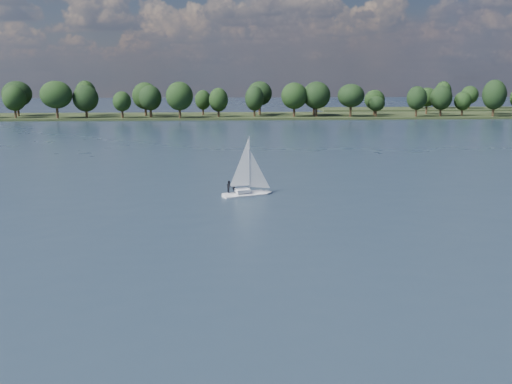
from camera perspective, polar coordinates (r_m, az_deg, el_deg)
The scene contains 4 objects.
ground at distance 127.75m, azimuth -3.79°, elevation 4.17°, with size 700.00×700.00×0.00m, color #233342.
far_shore at distance 239.28m, azimuth -3.72°, elevation 7.51°, with size 660.00×40.00×1.50m, color black.
sailboat at distance 77.69m, azimuth -1.12°, elevation 1.35°, with size 6.74×4.18×8.60m.
treeline at distance 236.64m, azimuth -7.80°, elevation 9.32°, with size 562.42×74.24×16.62m.
Camera 1 is at (0.54, -26.76, 15.89)m, focal length 40.00 mm.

